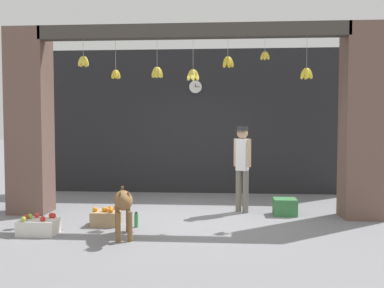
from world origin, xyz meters
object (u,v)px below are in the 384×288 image
at_px(fruit_crate_oranges, 106,217).
at_px(wall_clock, 195,87).
at_px(water_bottle, 136,220).
at_px(fruit_crate_apples, 39,226).
at_px(produce_box_green, 285,207).
at_px(dog, 123,203).
at_px(shopkeeper, 242,162).

xyz_separation_m(fruit_crate_oranges, wall_clock, (1.26, 3.22, 2.38)).
bearing_deg(water_bottle, fruit_crate_apples, -158.96).
height_order(fruit_crate_oranges, produce_box_green, fruit_crate_oranges).
bearing_deg(wall_clock, water_bottle, -102.52).
xyz_separation_m(dog, shopkeeper, (1.81, 1.87, 0.42)).
bearing_deg(fruit_crate_oranges, produce_box_green, 17.71).
height_order(fruit_crate_oranges, wall_clock, wall_clock).
height_order(water_bottle, wall_clock, wall_clock).
relative_size(produce_box_green, wall_clock, 1.32).
height_order(produce_box_green, water_bottle, produce_box_green).
height_order(dog, shopkeeper, shopkeeper).
height_order(shopkeeper, fruit_crate_oranges, shopkeeper).
bearing_deg(produce_box_green, fruit_crate_oranges, -162.29).
height_order(fruit_crate_oranges, water_bottle, fruit_crate_oranges).
bearing_deg(water_bottle, produce_box_green, 23.33).
bearing_deg(water_bottle, dog, -95.81).
distance_m(dog, produce_box_green, 3.12).
bearing_deg(produce_box_green, dog, -146.65).
bearing_deg(shopkeeper, fruit_crate_oranges, 51.90).
distance_m(fruit_crate_oranges, wall_clock, 4.20).
xyz_separation_m(shopkeeper, fruit_crate_oranges, (-2.27, -1.14, -0.81)).
bearing_deg(fruit_crate_apples, fruit_crate_oranges, 36.90).
relative_size(shopkeeper, fruit_crate_oranges, 3.64).
xyz_separation_m(produce_box_green, water_bottle, (-2.52, -1.09, -0.03)).
bearing_deg(wall_clock, produce_box_green, -51.62).
xyz_separation_m(dog, fruit_crate_apples, (-1.33, 0.08, -0.39)).
xyz_separation_m(fruit_crate_oranges, fruit_crate_apples, (-0.87, -0.65, -0.00)).
relative_size(dog, fruit_crate_apples, 1.77).
xyz_separation_m(dog, water_bottle, (0.06, 0.61, -0.40)).
relative_size(dog, produce_box_green, 2.39).
relative_size(dog, shopkeeper, 0.61).
distance_m(dog, shopkeeper, 2.64).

